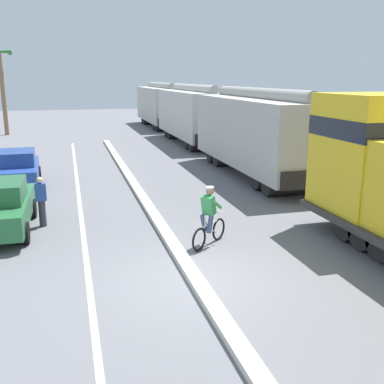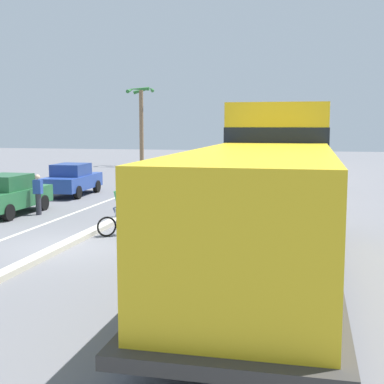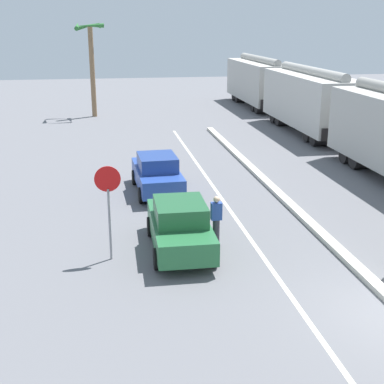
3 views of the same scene
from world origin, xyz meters
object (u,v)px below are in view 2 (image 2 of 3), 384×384
object	(u,v)px
parked_car_blue	(72,179)
pedestrian_by_cars	(38,194)
palm_tree_near	(141,110)
locomotive	(268,202)
parked_car_green	(8,195)
cyclist	(121,211)
hopper_car_lead	(290,158)
hopper_car_middle	(297,148)
hopper_car_trailing	(300,142)

from	to	relation	value
parked_car_blue	pedestrian_by_cars	world-z (taller)	same
palm_tree_near	locomotive	bearing A→B (deg)	-67.27
parked_car_green	pedestrian_by_cars	world-z (taller)	same
cyclist	parked_car_blue	bearing A→B (deg)	123.55
hopper_car_lead	palm_tree_near	distance (m)	24.65
cyclist	palm_tree_near	xyz separation A→B (m)	(-8.58, 28.71, 4.00)
hopper_car_middle	palm_tree_near	xyz separation A→B (m)	(-13.62, 8.76, 2.74)
hopper_car_middle	hopper_car_trailing	size ratio (longest dim) A/B	1.00
locomotive	parked_car_blue	size ratio (longest dim) A/B	2.73
pedestrian_by_cars	hopper_car_middle	bearing A→B (deg)	60.25
palm_tree_near	pedestrian_by_cars	world-z (taller)	palm_tree_near
hopper_car_lead	parked_car_green	bearing A→B (deg)	-153.00
parked_car_blue	palm_tree_near	size ratio (longest dim) A/B	0.61
hopper_car_middle	palm_tree_near	world-z (taller)	palm_tree_near
hopper_car_trailing	palm_tree_near	size ratio (longest dim) A/B	1.52
parked_car_green	parked_car_blue	xyz separation A→B (m)	(-0.06, 6.07, 0.00)
hopper_car_middle	pedestrian_by_cars	size ratio (longest dim) A/B	6.54
hopper_car_lead	parked_car_blue	xyz separation A→B (m)	(-10.93, 0.53, -1.26)
pedestrian_by_cars	hopper_car_lead	bearing A→B (deg)	28.75
hopper_car_trailing	parked_car_green	bearing A→B (deg)	-110.71
locomotive	pedestrian_by_cars	world-z (taller)	locomotive
locomotive	cyclist	distance (m)	6.39
pedestrian_by_cars	parked_car_green	bearing A→B (deg)	-168.91
hopper_car_lead	hopper_car_middle	xyz separation A→B (m)	(0.00, 11.60, 0.00)
parked_car_blue	cyclist	bearing A→B (deg)	-56.45
locomotive	hopper_car_middle	xyz separation A→B (m)	(-0.00, 23.76, 0.28)
hopper_car_lead	palm_tree_near	bearing A→B (deg)	123.78
hopper_car_lead	pedestrian_by_cars	distance (m)	11.09
hopper_car_trailing	cyclist	distance (m)	31.98
locomotive	hopper_car_trailing	distance (m)	35.36
hopper_car_middle	palm_tree_near	bearing A→B (deg)	147.25
hopper_car_trailing	parked_car_green	xyz separation A→B (m)	(-10.86, -28.74, -1.26)
parked_car_blue	palm_tree_near	distance (m)	20.40
parked_car_blue	palm_tree_near	world-z (taller)	palm_tree_near
parked_car_green	palm_tree_near	bearing A→B (deg)	96.07
locomotive	pedestrian_by_cars	bearing A→B (deg)	144.64
hopper_car_middle	hopper_car_trailing	distance (m)	11.60
parked_car_green	pedestrian_by_cars	distance (m)	1.23
pedestrian_by_cars	cyclist	bearing A→B (deg)	-33.41
hopper_car_lead	palm_tree_near	world-z (taller)	palm_tree_near
pedestrian_by_cars	hopper_car_trailing	bearing A→B (deg)	71.27
hopper_car_middle	palm_tree_near	size ratio (longest dim) A/B	1.52
parked_car_green	cyclist	xyz separation A→B (m)	(5.83, -2.82, 0.00)
hopper_car_lead	pedestrian_by_cars	size ratio (longest dim) A/B	6.54
hopper_car_trailing	pedestrian_by_cars	size ratio (longest dim) A/B	6.54
parked_car_green	palm_tree_near	xyz separation A→B (m)	(-2.76, 25.89, 4.01)
hopper_car_lead	parked_car_green	xyz separation A→B (m)	(-10.86, -5.54, -1.26)
hopper_car_lead	pedestrian_by_cars	world-z (taller)	hopper_car_lead
hopper_car_middle	parked_car_green	distance (m)	20.33
locomotive	parked_car_blue	xyz separation A→B (m)	(-10.93, 12.69, -0.98)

